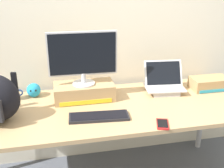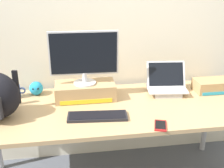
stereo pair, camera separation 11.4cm
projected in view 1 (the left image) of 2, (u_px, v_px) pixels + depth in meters
name	position (u px, v px, depth m)	size (l,w,h in m)	color
back_wall	(100.00, 20.00, 2.45)	(7.00, 0.10, 2.60)	silver
desk	(112.00, 113.00, 2.22)	(2.08, 0.82, 0.74)	tan
toner_box_yellow	(84.00, 91.00, 2.29)	(0.47, 0.23, 0.13)	tan
desktop_monitor	(83.00, 57.00, 2.18)	(0.53, 0.17, 0.42)	silver
open_laptop	(164.00, 86.00, 2.42)	(0.34, 0.26, 0.25)	#ADADB2
external_keyboard	(99.00, 117.00, 2.02)	(0.43, 0.17, 0.02)	black
coffee_mug	(13.00, 94.00, 2.28)	(0.13, 0.08, 0.10)	#2D4C93
cell_phone	(162.00, 124.00, 1.93)	(0.11, 0.16, 0.01)	red
plush_toy	(34.00, 90.00, 2.34)	(0.11, 0.11, 0.11)	#2393CC
toner_box_cyan	(209.00, 83.00, 2.49)	(0.32, 0.18, 0.10)	#A88456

